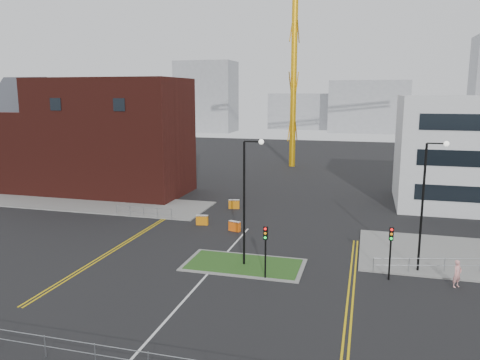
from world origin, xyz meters
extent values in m
plane|color=black|center=(0.00, 0.00, 0.00)|extent=(200.00, 200.00, 0.00)
cube|color=slate|center=(-20.00, 22.00, 0.06)|extent=(28.00, 8.00, 0.12)
cube|color=slate|center=(2.00, 8.00, 0.04)|extent=(8.60, 4.60, 0.08)
cube|color=#264C19|center=(2.00, 8.00, 0.06)|extent=(8.00, 4.00, 0.12)
cube|color=#451611|center=(-20.00, 28.00, 7.00)|extent=(18.00, 10.00, 14.00)
cube|color=black|center=(-24.00, 22.98, 11.00)|extent=(1.40, 0.10, 1.40)
cube|color=black|center=(-16.00, 22.98, 11.00)|extent=(1.40, 0.10, 1.40)
cube|color=#451611|center=(-32.00, 28.00, 5.00)|extent=(6.00, 10.00, 10.00)
cube|color=#2D3038|center=(-32.00, 28.00, 10.00)|extent=(6.40, 8.49, 8.49)
cylinder|color=#F5AD0E|center=(-2.00, 55.00, 17.36)|extent=(1.00, 1.00, 34.72)
cylinder|color=black|center=(2.00, 8.00, 4.50)|extent=(0.16, 0.16, 9.00)
cylinder|color=black|center=(2.60, 8.00, 9.00)|extent=(1.20, 0.10, 0.10)
sphere|color=silver|center=(3.20, 8.00, 9.00)|extent=(0.36, 0.36, 0.36)
cylinder|color=black|center=(14.00, 10.00, 4.50)|extent=(0.16, 0.16, 9.00)
cylinder|color=black|center=(14.60, 10.00, 9.00)|extent=(1.20, 0.10, 0.10)
sphere|color=silver|center=(15.20, 10.00, 9.00)|extent=(0.36, 0.36, 0.36)
cylinder|color=black|center=(4.00, 6.00, 1.50)|extent=(0.12, 0.12, 3.00)
cube|color=black|center=(4.00, 6.00, 3.20)|extent=(0.28, 0.22, 0.90)
sphere|color=red|center=(4.00, 5.87, 3.50)|extent=(0.18, 0.18, 0.18)
sphere|color=orange|center=(4.00, 5.87, 3.20)|extent=(0.18, 0.18, 0.18)
sphere|color=#0CCC33|center=(4.00, 5.87, 2.90)|extent=(0.18, 0.18, 0.18)
cylinder|color=black|center=(12.00, 8.00, 1.50)|extent=(0.12, 0.12, 3.00)
cube|color=black|center=(12.00, 8.00, 3.20)|extent=(0.28, 0.22, 0.90)
sphere|color=red|center=(12.00, 7.87, 3.50)|extent=(0.18, 0.18, 0.18)
sphere|color=orange|center=(12.00, 7.87, 3.20)|extent=(0.18, 0.18, 0.18)
sphere|color=#0CCC33|center=(12.00, 7.87, 2.90)|extent=(0.18, 0.18, 0.18)
cylinder|color=gray|center=(0.00, -6.00, 1.05)|extent=(24.00, 0.04, 0.04)
cylinder|color=gray|center=(0.00, -6.00, 0.55)|extent=(24.00, 0.04, 0.04)
cylinder|color=gray|center=(-11.00, 18.00, 1.05)|extent=(6.00, 0.04, 0.04)
cylinder|color=gray|center=(-11.00, 18.00, 0.55)|extent=(6.00, 0.04, 0.04)
cylinder|color=gray|center=(-14.00, 18.00, 0.55)|extent=(0.05, 0.05, 1.10)
cylinder|color=gray|center=(-8.00, 18.00, 0.55)|extent=(0.05, 0.05, 1.10)
cylinder|color=gray|center=(11.00, 9.00, 0.55)|extent=(0.05, 0.05, 1.10)
cube|color=silver|center=(0.00, 2.00, 0.01)|extent=(0.15, 30.00, 0.01)
cube|color=gold|center=(-9.00, 10.00, 0.01)|extent=(0.12, 24.00, 0.01)
cube|color=gold|center=(-8.70, 10.00, 0.01)|extent=(0.12, 24.00, 0.01)
cube|color=gold|center=(9.50, 6.00, 0.01)|extent=(0.12, 20.00, 0.01)
cube|color=gold|center=(9.80, 6.00, 0.01)|extent=(0.12, 20.00, 0.01)
cube|color=gray|center=(-40.00, 120.00, 11.00)|extent=(18.00, 12.00, 22.00)
cube|color=gray|center=(10.00, 130.00, 8.00)|extent=(24.00, 12.00, 16.00)
cube|color=gray|center=(-8.00, 140.00, 6.00)|extent=(30.00, 12.00, 12.00)
imported|color=pink|center=(16.15, 7.90, 0.90)|extent=(0.77, 0.76, 1.79)
cube|color=orange|center=(-4.51, 17.14, 0.47)|extent=(1.16, 0.52, 0.93)
cube|color=silver|center=(-4.51, 17.14, 0.89)|extent=(1.16, 0.52, 0.11)
cube|color=orange|center=(-3.35, 24.00, 0.48)|extent=(1.21, 0.64, 0.96)
cube|color=silver|center=(-3.35, 24.00, 0.91)|extent=(1.21, 0.64, 0.12)
cube|color=#EF5B0D|center=(-1.00, 16.00, 0.45)|extent=(1.15, 0.66, 0.91)
cube|color=silver|center=(-1.00, 16.00, 0.86)|extent=(1.15, 0.66, 0.11)
camera|label=1|loc=(10.18, -23.04, 12.30)|focal=35.00mm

